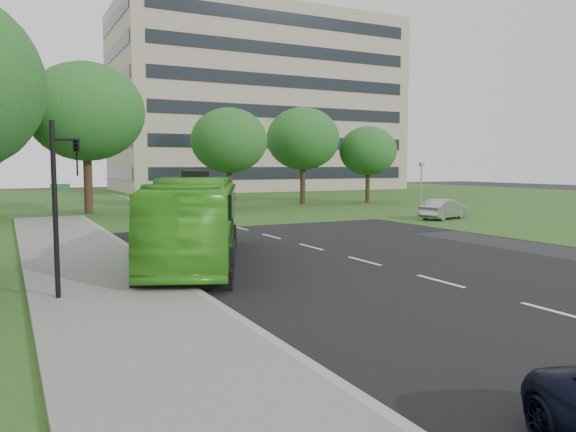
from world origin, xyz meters
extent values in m
plane|color=black|center=(0.00, 0.00, 0.00)|extent=(160.00, 160.00, 0.00)
cube|color=black|center=(0.00, 20.00, 0.01)|extent=(14.00, 120.00, 0.01)
cube|color=black|center=(0.00, 14.00, 0.01)|extent=(80.00, 12.00, 0.01)
cube|color=silver|center=(0.00, 15.00, 0.02)|extent=(0.15, 90.00, 0.01)
cube|color=gray|center=(-7.10, -5.00, 0.07)|extent=(0.25, 60.00, 0.15)
cube|color=slate|center=(-9.20, -5.00, 0.08)|extent=(4.00, 60.00, 0.14)
cube|color=#2B551C|center=(0.00, 45.00, 0.01)|extent=(120.00, 60.00, 0.01)
cube|color=tan|center=(22.00, 62.00, 12.50)|extent=(40.00, 20.00, 25.00)
cube|color=black|center=(22.00, 51.95, 12.50)|extent=(36.80, 0.10, 23.00)
cube|color=black|center=(1.95, 62.00, 12.50)|extent=(0.10, 18.40, 23.00)
cylinder|color=black|center=(-6.24, 27.85, 2.01)|extent=(0.60, 0.60, 4.01)
ellipsoid|color=#1D551C|center=(-6.24, 27.85, 7.32)|extent=(8.26, 8.26, 7.02)
cylinder|color=black|center=(4.39, 27.21, 1.52)|extent=(0.46, 0.46, 3.05)
ellipsoid|color=#1D551C|center=(4.39, 27.21, 5.47)|extent=(6.06, 6.06, 5.15)
cylinder|color=black|center=(12.42, 29.83, 1.63)|extent=(0.49, 0.49, 3.27)
ellipsoid|color=#1D551C|center=(12.42, 29.83, 5.89)|extent=(6.57, 6.57, 5.58)
cylinder|color=black|center=(18.74, 28.74, 1.36)|extent=(0.41, 0.41, 2.72)
ellipsoid|color=#1D551C|center=(18.74, 28.74, 4.86)|extent=(5.35, 5.35, 4.55)
imported|color=green|center=(-5.50, 4.69, 1.54)|extent=(6.58, 11.21, 3.08)
imported|color=#9D9DA1|center=(13.83, 13.07, 0.66)|extent=(4.26, 2.60, 1.33)
cylinder|color=black|center=(-10.50, 0.35, 2.30)|extent=(0.13, 0.13, 4.61)
cylinder|color=black|center=(-10.18, 0.35, 4.15)|extent=(0.64, 0.07, 0.07)
imported|color=black|center=(-9.95, 0.35, 3.69)|extent=(0.20, 0.22, 0.92)
cube|color=#195926|center=(-10.36, 0.35, 2.95)|extent=(0.46, 0.04, 0.17)
cylinder|color=gray|center=(15.43, 17.24, 1.74)|extent=(0.10, 0.10, 3.49)
cube|color=gray|center=(15.43, 17.24, 3.58)|extent=(0.37, 0.34, 0.26)
camera|label=1|loc=(-11.60, -14.79, 3.49)|focal=35.00mm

